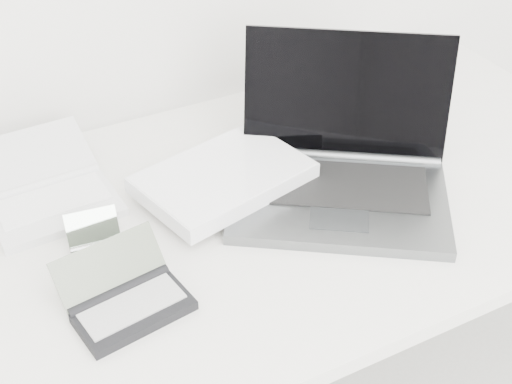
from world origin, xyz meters
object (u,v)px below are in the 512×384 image
laptop_large (298,172)px  palmtop_charcoal (127,300)px  desk (260,221)px  netbook_open_white (48,193)px

laptop_large → palmtop_charcoal: bearing=-125.5°
desk → palmtop_charcoal: palmtop_charcoal is taller
netbook_open_white → laptop_large: bearing=-26.7°
desk → laptop_large: size_ratio=2.56×
desk → netbook_open_white: (-0.35, 0.19, 0.06)m
desk → laptop_large: (0.08, -0.00, 0.09)m
netbook_open_white → palmtop_charcoal: size_ratio=1.53×
desk → palmtop_charcoal: 0.35m
desk → palmtop_charcoal: (-0.31, -0.15, 0.06)m
laptop_large → netbook_open_white: size_ratio=2.07×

